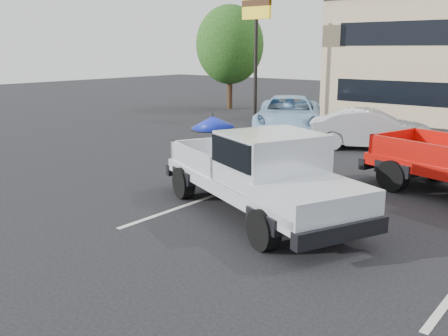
% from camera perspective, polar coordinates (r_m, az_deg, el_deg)
% --- Properties ---
extents(ground, '(90.00, 90.00, 0.00)m').
position_cam_1_polar(ground, '(8.70, 3.48, -10.41)').
color(ground, black).
rests_on(ground, ground).
extents(stripe_left, '(0.12, 5.00, 0.01)m').
position_cam_1_polar(stripe_left, '(11.92, -2.66, -3.68)').
color(stripe_left, silver).
rests_on(stripe_left, ground).
extents(motel_sign, '(1.60, 0.22, 6.00)m').
position_cam_1_polar(motel_sign, '(25.18, 3.70, 16.04)').
color(motel_sign, black).
rests_on(motel_sign, ground).
extents(tree_left, '(3.96, 3.96, 6.02)m').
position_cam_1_polar(tree_left, '(29.96, 0.67, 13.90)').
color(tree_left, '#332114').
rests_on(tree_left, ground).
extents(silver_pickup, '(6.00, 4.04, 2.06)m').
position_cam_1_polar(silver_pickup, '(10.42, 4.63, -0.27)').
color(silver_pickup, black).
rests_on(silver_pickup, ground).
extents(silver_sedan, '(4.53, 3.17, 1.42)m').
position_cam_1_polar(silver_sedan, '(18.65, 16.47, 4.27)').
color(silver_sedan, silver).
rests_on(silver_sedan, ground).
extents(blue_suv, '(5.16, 6.31, 1.60)m').
position_cam_1_polar(blue_suv, '(21.10, 7.40, 5.98)').
color(blue_suv, '#9BC6E7').
rests_on(blue_suv, ground).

